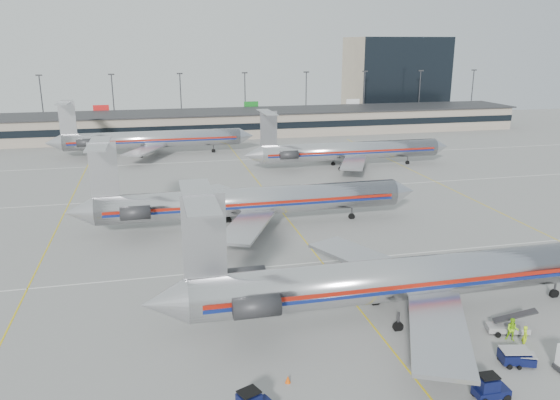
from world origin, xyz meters
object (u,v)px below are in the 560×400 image
object	(u,v)px
jet_foreground	(410,277)
tug_center	(490,388)
jet_second_row	(245,201)
belt_loader	(509,327)

from	to	relation	value
jet_foreground	tug_center	distance (m)	12.57
jet_foreground	jet_second_row	world-z (taller)	jet_foreground
jet_foreground	belt_loader	distance (m)	8.79
jet_foreground	jet_second_row	bearing A→B (deg)	110.03
jet_second_row	tug_center	size ratio (longest dim) A/B	19.44
jet_second_row	belt_loader	xyz separation A→B (m)	(16.53, -31.72, -2.91)
jet_second_row	belt_loader	size ratio (longest dim) A/B	11.23
jet_foreground	jet_second_row	size ratio (longest dim) A/B	1.03
tug_center	jet_foreground	bearing A→B (deg)	90.50
belt_loader	tug_center	bearing A→B (deg)	-115.15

